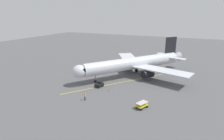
{
  "coord_description": "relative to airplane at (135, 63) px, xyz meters",
  "views": [
    {
      "loc": [
        -17.15,
        54.75,
        19.44
      ],
      "look_at": [
        5.56,
        5.53,
        3.0
      ],
      "focal_mm": 30.21,
      "sensor_mm": 36.0,
      "label": 1
    }
  ],
  "objects": [
    {
      "name": "ground_plane",
      "position": [
        -0.64,
        1.13,
        -4.0
      ],
      "size": [
        220.0,
        220.0,
        0.0
      ],
      "primitive_type": "plane",
      "color": "#565659"
    },
    {
      "name": "safety_cone_nose_right",
      "position": [
        17.11,
        -1.74,
        -3.73
      ],
      "size": [
        0.32,
        0.32,
        0.55
      ],
      "primitive_type": "cone",
      "color": "#F2590F",
      "rests_on": "ground"
    },
    {
      "name": "baggage_cart_portside",
      "position": [
        16.85,
        4.2,
        -3.35
      ],
      "size": [
        2.04,
        2.85,
        1.27
      ],
      "color": "yellow",
      "rests_on": "ground"
    },
    {
      "name": "ground_crew_marshaller",
      "position": [
        4.65,
        22.26,
        -3.12
      ],
      "size": [
        0.3,
        0.43,
        1.71
      ],
      "color": "#23232D",
      "rests_on": "ground"
    },
    {
      "name": "safety_cone_nose_left",
      "position": [
        12.32,
        9.75,
        -3.73
      ],
      "size": [
        0.32,
        0.32,
        0.55
      ],
      "primitive_type": "cone",
      "color": "#F2590F",
      "rests_on": "ground"
    },
    {
      "name": "airplane",
      "position": [
        0.0,
        0.0,
        0.0
      ],
      "size": [
        31.44,
        34.74,
        11.5
      ],
      "color": "silver",
      "rests_on": "ground"
    },
    {
      "name": "apron_lead_in_line",
      "position": [
        0.17,
        6.23,
        -4.0
      ],
      "size": [
        23.98,
        32.3,
        0.01
      ],
      "primitive_type": "cube",
      "rotation": [
        0.0,
        0.0,
        -0.64
      ],
      "color": "yellow",
      "rests_on": "ground"
    },
    {
      "name": "baggage_cart_starboard_side",
      "position": [
        -8.43,
        20.34,
        -3.35
      ],
      "size": [
        2.38,
        2.95,
        1.27
      ],
      "color": "yellow",
      "rests_on": "ground"
    },
    {
      "name": "tug_near_nose",
      "position": [
        5.59,
        13.53,
        -3.3
      ],
      "size": [
        1.94,
        2.54,
        1.5
      ],
      "color": "black",
      "rests_on": "ground"
    },
    {
      "name": "safety_cone_wing_port",
      "position": [
        1.84,
        15.08,
        -3.73
      ],
      "size": [
        0.32,
        0.32,
        0.55
      ],
      "primitive_type": "cone",
      "color": "#F2590F",
      "rests_on": "ground"
    }
  ]
}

